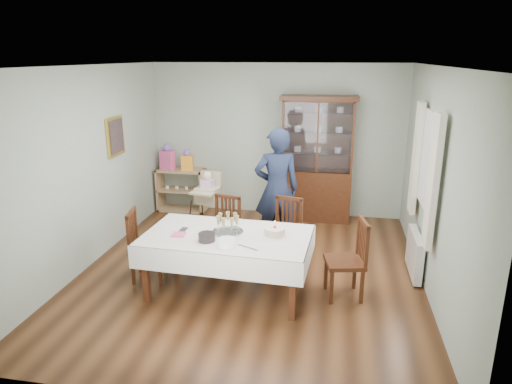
% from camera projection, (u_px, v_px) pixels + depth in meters
% --- Properties ---
extents(floor, '(5.00, 5.00, 0.00)m').
position_uv_depth(floor, '(251.00, 271.00, 6.21)').
color(floor, '#593319').
rests_on(floor, ground).
extents(room_shell, '(5.00, 5.00, 5.00)m').
position_uv_depth(room_shell, '(257.00, 141.00, 6.21)').
color(room_shell, '#9EAA99').
rests_on(room_shell, floor).
extents(dining_table, '(2.06, 1.25, 0.76)m').
position_uv_depth(dining_table, '(228.00, 263.00, 5.57)').
color(dining_table, '#472211').
rests_on(dining_table, floor).
extents(china_cabinet, '(1.30, 0.48, 2.18)m').
position_uv_depth(china_cabinet, '(317.00, 157.00, 7.88)').
color(china_cabinet, '#472211').
rests_on(china_cabinet, floor).
extents(sideboard, '(0.90, 0.38, 0.80)m').
position_uv_depth(sideboard, '(181.00, 190.00, 8.53)').
color(sideboard, tan).
rests_on(sideboard, floor).
extents(picture_frame, '(0.04, 0.48, 0.58)m').
position_uv_depth(picture_frame, '(115.00, 136.00, 6.86)').
color(picture_frame, gold).
rests_on(picture_frame, room_shell).
extents(window, '(0.04, 1.02, 1.22)m').
position_uv_depth(window, '(430.00, 162.00, 5.67)').
color(window, white).
rests_on(window, room_shell).
extents(curtain_left, '(0.07, 0.30, 1.55)m').
position_uv_depth(curtain_left, '(433.00, 182.00, 5.12)').
color(curtain_left, silver).
rests_on(curtain_left, room_shell).
extents(curtain_right, '(0.07, 0.30, 1.55)m').
position_uv_depth(curtain_right, '(416.00, 159.00, 6.29)').
color(curtain_right, silver).
rests_on(curtain_right, room_shell).
extents(radiator, '(0.10, 0.80, 0.55)m').
position_uv_depth(radiator, '(415.00, 254.00, 6.04)').
color(radiator, white).
rests_on(radiator, floor).
extents(chair_far_left, '(0.49, 0.49, 0.92)m').
position_uv_depth(chair_far_left, '(223.00, 242.00, 6.49)').
color(chair_far_left, '#472211').
rests_on(chair_far_left, floor).
extents(chair_far_right, '(0.51, 0.51, 0.93)m').
position_uv_depth(chair_far_right, '(284.00, 245.00, 6.38)').
color(chair_far_right, '#472211').
rests_on(chair_far_right, floor).
extents(chair_end_left, '(0.49, 0.49, 0.93)m').
position_uv_depth(chair_end_left, '(148.00, 259.00, 5.94)').
color(chair_end_left, '#472211').
rests_on(chair_end_left, floor).
extents(chair_end_right, '(0.52, 0.52, 0.98)m').
position_uv_depth(chair_end_right, '(345.00, 274.00, 5.50)').
color(chair_end_right, '#472211').
rests_on(chair_end_right, floor).
extents(woman, '(0.76, 0.61, 1.83)m').
position_uv_depth(woman, '(277.00, 189.00, 6.75)').
color(woman, '#151C31').
rests_on(woman, floor).
extents(high_chair, '(0.56, 0.56, 1.08)m').
position_uv_depth(high_chair, '(209.00, 211.00, 7.33)').
color(high_chair, black).
rests_on(high_chair, floor).
extents(champagne_tray, '(0.38, 0.38, 0.23)m').
position_uv_depth(champagne_tray, '(228.00, 227.00, 5.51)').
color(champagne_tray, silver).
rests_on(champagne_tray, dining_table).
extents(birthday_cake, '(0.28, 0.28, 0.19)m').
position_uv_depth(birthday_cake, '(275.00, 232.00, 5.40)').
color(birthday_cake, white).
rests_on(birthday_cake, dining_table).
extents(plate_stack_dark, '(0.24, 0.24, 0.09)m').
position_uv_depth(plate_stack_dark, '(207.00, 237.00, 5.27)').
color(plate_stack_dark, black).
rests_on(plate_stack_dark, dining_table).
extents(plate_stack_white, '(0.25, 0.25, 0.09)m').
position_uv_depth(plate_stack_white, '(227.00, 242.00, 5.12)').
color(plate_stack_white, white).
rests_on(plate_stack_white, dining_table).
extents(napkin_stack, '(0.16, 0.16, 0.02)m').
position_uv_depth(napkin_stack, '(179.00, 235.00, 5.43)').
color(napkin_stack, '#DA508A').
rests_on(napkin_stack, dining_table).
extents(cutlery, '(0.11, 0.15, 0.01)m').
position_uv_depth(cutlery, '(181.00, 229.00, 5.62)').
color(cutlery, silver).
rests_on(cutlery, dining_table).
extents(cake_knife, '(0.26, 0.15, 0.01)m').
position_uv_depth(cake_knife, '(248.00, 247.00, 5.08)').
color(cake_knife, silver).
rests_on(cake_knife, dining_table).
extents(gift_bag_pink, '(0.29, 0.22, 0.47)m').
position_uv_depth(gift_bag_pink, '(167.00, 158.00, 8.38)').
color(gift_bag_pink, '#DA508A').
rests_on(gift_bag_pink, sideboard).
extents(gift_bag_orange, '(0.23, 0.19, 0.38)m').
position_uv_depth(gift_bag_orange, '(187.00, 161.00, 8.33)').
color(gift_bag_orange, orange).
rests_on(gift_bag_orange, sideboard).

